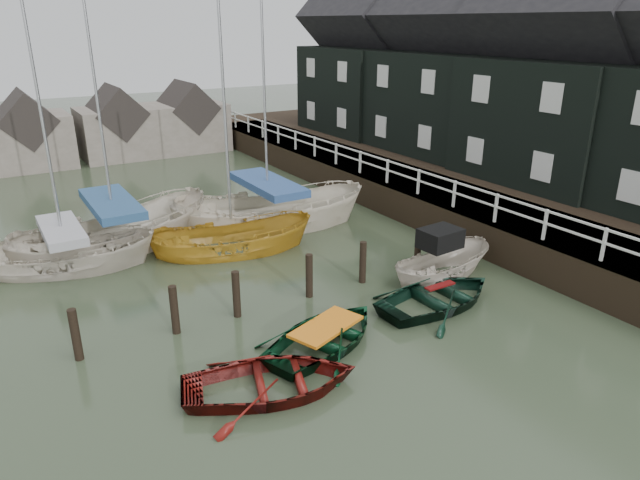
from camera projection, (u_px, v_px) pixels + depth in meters
ground at (328, 352)px, 14.61m from camera, size 120.00×120.00×0.00m
pier at (385, 185)px, 26.94m from camera, size 3.04×32.00×2.70m
land_strip at (468, 183)px, 29.89m from camera, size 14.00×38.00×1.50m
quay_houses at (500, 73)px, 26.78m from camera, size 6.52×28.14×10.01m
mooring_pilings at (239, 300)px, 16.27m from camera, size 13.72×0.22×1.80m
far_sheds at (115, 127)px, 35.05m from camera, size 14.00×4.08×4.39m
rowboat_red at (272, 392)px, 13.05m from camera, size 4.71×3.98×0.83m
rowboat_green at (326, 345)px, 14.94m from camera, size 4.60×3.93×0.81m
rowboat_dkgreen at (438, 305)px, 17.03m from camera, size 4.23×3.10×0.85m
motorboat at (441, 273)px, 18.94m from camera, size 4.09×1.75×2.39m
sailboat_a at (68, 267)px, 19.57m from camera, size 6.39×4.18×9.96m
sailboat_b at (117, 247)px, 21.32m from camera, size 8.09×4.41×12.49m
sailboat_c at (233, 251)px, 21.06m from camera, size 6.31×3.81×10.10m
sailboat_d at (269, 224)px, 23.68m from camera, size 8.40×5.62×13.36m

